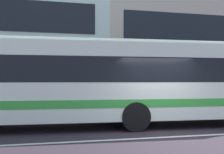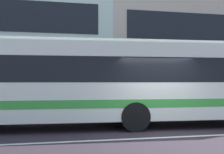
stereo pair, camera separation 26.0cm
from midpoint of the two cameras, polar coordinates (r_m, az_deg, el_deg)
name	(u,v)px [view 2 (the right image)]	position (r m, az deg, el deg)	size (l,w,h in m)	color
ground_plane	(170,137)	(8.71, 12.83, -12.18)	(160.00, 160.00, 0.00)	#30262F
lane_centre_line	(170,137)	(8.71, 12.83, -12.15)	(60.00, 0.16, 0.01)	silver
hedge_row_far	(188,102)	(15.54, 16.01, -5.13)	(13.19, 1.10, 1.07)	#255423
apartment_block_right	(224,48)	(27.51, 22.52, 5.56)	(23.17, 10.55, 9.45)	#C4B0A2
transit_bus	(109,80)	(10.31, 0.19, -0.64)	(11.81, 3.23, 3.17)	silver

